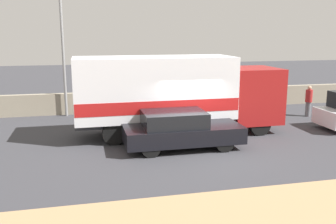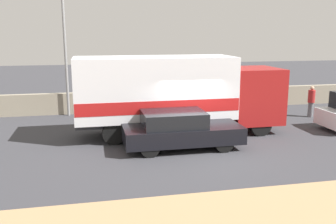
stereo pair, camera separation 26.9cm
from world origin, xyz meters
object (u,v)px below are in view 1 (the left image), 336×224
box_truck (174,93)px  pedestrian (309,101)px  street_lamp (63,44)px  car_hatchback (180,130)px

box_truck → pedestrian: size_ratio=5.43×
box_truck → pedestrian: bearing=13.4°
street_lamp → box_truck: (4.69, -4.84, -1.91)m
box_truck → car_hatchback: box_truck is taller
box_truck → pedestrian: box_truck is taller
street_lamp → car_hatchback: size_ratio=1.43×
street_lamp → box_truck: size_ratio=0.73×
car_hatchback → pedestrian: pedestrian is taller
street_lamp → car_hatchback: (4.42, -6.90, -3.01)m
street_lamp → car_hatchback: bearing=-57.3°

